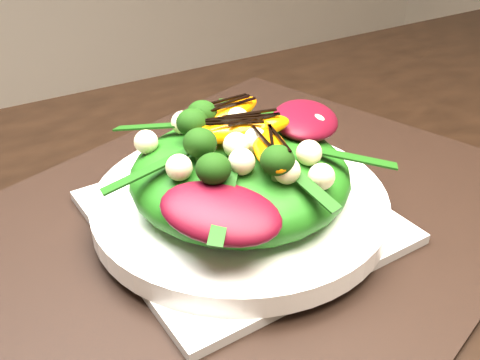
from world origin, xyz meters
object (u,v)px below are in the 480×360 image
plate_base (240,216)px  lettuce_mound (240,175)px  orange_segment (229,130)px  salad_bowl (240,203)px  placemat (240,222)px

plate_base → lettuce_mound: bearing=0.0°
plate_base → orange_segment: 0.09m
salad_bowl → orange_segment: 0.07m
placemat → lettuce_mound: size_ratio=2.92×
orange_segment → plate_base: bearing=-53.6°
placemat → plate_base: bearing=14.0°
plate_base → salad_bowl: (0.00, 0.00, 0.01)m
orange_segment → lettuce_mound: bearing=-53.6°
salad_bowl → lettuce_mound: 0.03m
placemat → lettuce_mound: lettuce_mound is taller
salad_bowl → lettuce_mound: size_ratio=1.37×
salad_bowl → lettuce_mound: (0.00, 0.00, 0.03)m
plate_base → orange_segment: size_ratio=3.57×
plate_base → salad_bowl: 0.01m
placemat → plate_base: (0.00, 0.00, 0.01)m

